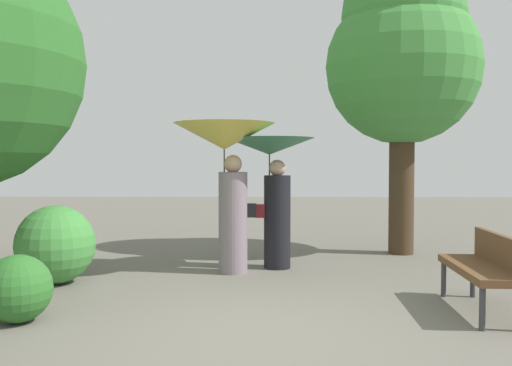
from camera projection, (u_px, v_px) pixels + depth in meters
The scene contains 7 objects.
ground_plane at pixel (249, 331), 5.28m from camera, with size 40.00×40.00×0.00m, color #6B665B.
person_left at pixel (226, 157), 8.00m from camera, with size 1.45×1.45×2.16m.
person_right at pixel (272, 171), 8.36m from camera, with size 1.35×1.35×1.96m.
park_bench at pixel (485, 265), 5.93m from camera, with size 0.55×1.52×0.83m.
tree_near_right at pixel (403, 52), 9.61m from camera, with size 2.66×2.66×5.17m.
bush_path_left at pixel (55, 245), 7.33m from camera, with size 1.03×1.03×1.03m, color #428C3D.
bush_path_right at pixel (18, 289), 5.56m from camera, with size 0.68×0.68×0.68m, color #2D6B28.
Camera 1 is at (0.16, -5.22, 1.61)m, focal length 39.11 mm.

